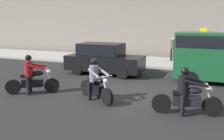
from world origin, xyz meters
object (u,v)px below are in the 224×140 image
object	(u,v)px
parked_sedan_black	(103,58)
motorcycle_with_rider_crimson	(32,78)
street_sign_post	(203,42)
motorcycle_with_rider_black_leather	(187,95)
motorcycle_with_rider_gray	(96,83)
pedestrian_bystander	(173,47)

from	to	relation	value
parked_sedan_black	motorcycle_with_rider_crimson	bearing A→B (deg)	-104.22
motorcycle_with_rider_crimson	street_sign_post	distance (m)	11.18
motorcycle_with_rider_crimson	parked_sedan_black	world-z (taller)	parked_sedan_black
motorcycle_with_rider_black_leather	street_sign_post	size ratio (longest dim) A/B	0.91
street_sign_post	motorcycle_with_rider_gray	bearing A→B (deg)	-110.66
parked_sedan_black	street_sign_post	xyz separation A→B (m)	(5.02, 4.65, 0.72)
parked_sedan_black	street_sign_post	bearing A→B (deg)	42.77
motorcycle_with_rider_black_leather	parked_sedan_black	world-z (taller)	parked_sedan_black
parked_sedan_black	street_sign_post	world-z (taller)	street_sign_post
parked_sedan_black	pedestrian_bystander	size ratio (longest dim) A/B	2.56
motorcycle_with_rider_crimson	motorcycle_with_rider_black_leather	distance (m)	6.08
motorcycle_with_rider_gray	street_sign_post	bearing A→B (deg)	69.34
motorcycle_with_rider_crimson	street_sign_post	size ratio (longest dim) A/B	0.80
motorcycle_with_rider_gray	pedestrian_bystander	size ratio (longest dim) A/B	1.09
motorcycle_with_rider_black_leather	pedestrian_bystander	bearing A→B (deg)	100.46
motorcycle_with_rider_gray	street_sign_post	world-z (taller)	street_sign_post
motorcycle_with_rider_gray	motorcycle_with_rider_black_leather	bearing A→B (deg)	-4.94
motorcycle_with_rider_crimson	parked_sedan_black	xyz separation A→B (m)	(1.17, 4.62, 0.22)
motorcycle_with_rider_crimson	parked_sedan_black	distance (m)	4.77
motorcycle_with_rider_crimson	motorcycle_with_rider_black_leather	xyz separation A→B (m)	(6.08, -0.09, -0.03)
motorcycle_with_rider_gray	parked_sedan_black	distance (m)	4.71
motorcycle_with_rider_gray	street_sign_post	xyz separation A→B (m)	(3.42, 9.06, 0.95)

